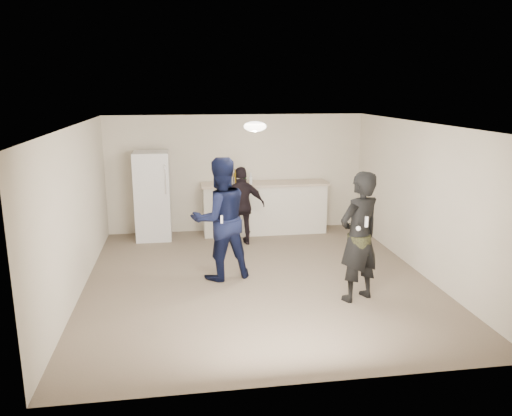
{
  "coord_description": "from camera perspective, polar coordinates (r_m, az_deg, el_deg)",
  "views": [
    {
      "loc": [
        -1.18,
        -7.55,
        3.04
      ],
      "look_at": [
        0.0,
        0.2,
        1.15
      ],
      "focal_mm": 35.0,
      "sensor_mm": 36.0,
      "label": 1
    }
  ],
  "objects": [
    {
      "name": "shaker",
      "position": [
        10.33,
        -2.6,
        3.14
      ],
      "size": [
        0.08,
        0.08,
        0.17
      ],
      "primitive_type": "cylinder",
      "color": "silver",
      "rests_on": "counter_top"
    },
    {
      "name": "remote_man",
      "position": [
        7.73,
        -3.95,
        -1.39
      ],
      "size": [
        0.04,
        0.04,
        0.15
      ],
      "primitive_type": "cube",
      "color": "white",
      "rests_on": "man"
    },
    {
      "name": "camo_shorts",
      "position": [
        7.36,
        11.66,
        -4.05
      ],
      "size": [
        0.34,
        0.34,
        0.28
      ],
      "primitive_type": "cylinder",
      "color": "#2D3317",
      "rests_on": "woman"
    },
    {
      "name": "counter_top",
      "position": [
        10.55,
        0.99,
        2.79
      ],
      "size": [
        2.68,
        0.64,
        0.04
      ],
      "primitive_type": "cube",
      "color": "beige",
      "rests_on": "counter"
    },
    {
      "name": "nunchuk_man",
      "position": [
        7.79,
        -3.08,
        -1.8
      ],
      "size": [
        0.07,
        0.07,
        0.07
      ],
      "primitive_type": "sphere",
      "color": "white",
      "rests_on": "man"
    },
    {
      "name": "fridge_handle",
      "position": [
        9.94,
        -10.33,
        3.25
      ],
      "size": [
        0.02,
        0.02,
        0.6
      ],
      "primitive_type": "cylinder",
      "color": "silver",
      "rests_on": "fridge"
    },
    {
      "name": "ceiling_dome",
      "position": [
        7.96,
        -0.11,
        9.3
      ],
      "size": [
        0.36,
        0.36,
        0.16
      ],
      "primitive_type": "ellipsoid",
      "color": "white",
      "rests_on": "ceiling"
    },
    {
      "name": "remote_woman",
      "position": [
        7.02,
        12.51,
        -1.54
      ],
      "size": [
        0.04,
        0.04,
        0.15
      ],
      "primitive_type": "cube",
      "color": "silver",
      "rests_on": "woman"
    },
    {
      "name": "nunchuk_woman",
      "position": [
        7.04,
        11.62,
        -2.3
      ],
      "size": [
        0.07,
        0.07,
        0.07
      ],
      "primitive_type": "sphere",
      "color": "white",
      "rests_on": "woman"
    },
    {
      "name": "woman",
      "position": [
        7.33,
        11.7,
        -3.26
      ],
      "size": [
        0.83,
        0.71,
        1.91
      ],
      "primitive_type": "imported",
      "rotation": [
        0.0,
        0.0,
        3.58
      ],
      "color": "black",
      "rests_on": "floor"
    },
    {
      "name": "wall_left",
      "position": [
        7.92,
        -19.85,
        -0.33
      ],
      "size": [
        0.0,
        6.0,
        6.0
      ],
      "primitive_type": "plane",
      "rotation": [
        1.57,
        0.0,
        1.57
      ],
      "color": "beige",
      "rests_on": "floor"
    },
    {
      "name": "wall_back",
      "position": [
        10.77,
        -2.25,
        3.97
      ],
      "size": [
        6.0,
        0.0,
        6.0
      ],
      "primitive_type": "plane",
      "rotation": [
        1.57,
        0.0,
        0.0
      ],
      "color": "beige",
      "rests_on": "floor"
    },
    {
      "name": "floor",
      "position": [
        8.23,
        0.21,
        -8.14
      ],
      "size": [
        6.0,
        6.0,
        0.0
      ],
      "primitive_type": "plane",
      "color": "#6B5B4C",
      "rests_on": "ground"
    },
    {
      "name": "man",
      "position": [
        8.02,
        -4.11,
        -1.25
      ],
      "size": [
        1.14,
        1.0,
        1.99
      ],
      "primitive_type": "imported",
      "rotation": [
        0.0,
        0.0,
        3.43
      ],
      "color": "#101944",
      "rests_on": "floor"
    },
    {
      "name": "wall_right",
      "position": [
        8.7,
        18.42,
        0.97
      ],
      "size": [
        0.0,
        6.0,
        6.0
      ],
      "primitive_type": "plane",
      "rotation": [
        1.57,
        0.0,
        -1.57
      ],
      "color": "beige",
      "rests_on": "floor"
    },
    {
      "name": "wall_front",
      "position": [
        5.03,
        5.54,
        -7.35
      ],
      "size": [
        6.0,
        0.0,
        6.0
      ],
      "primitive_type": "plane",
      "rotation": [
        -1.57,
        0.0,
        0.0
      ],
      "color": "beige",
      "rests_on": "floor"
    },
    {
      "name": "ceiling",
      "position": [
        7.66,
        0.23,
        9.51
      ],
      "size": [
        6.0,
        6.0,
        0.0
      ],
      "primitive_type": "plane",
      "rotation": [
        3.14,
        0.0,
        0.0
      ],
      "color": "silver",
      "rests_on": "wall_back"
    },
    {
      "name": "fridge",
      "position": [
        10.39,
        -11.73,
        1.38
      ],
      "size": [
        0.7,
        0.7,
        1.8
      ],
      "primitive_type": "cube",
      "color": "silver",
      "rests_on": "floor"
    },
    {
      "name": "spectator",
      "position": [
        9.82,
        -1.6,
        0.23
      ],
      "size": [
        0.94,
        0.44,
        1.56
      ],
      "primitive_type": "imported",
      "rotation": [
        0.0,
        0.0,
        3.21
      ],
      "color": "black",
      "rests_on": "floor"
    },
    {
      "name": "bottle_cluster",
      "position": [
        10.4,
        -2.25,
        3.37
      ],
      "size": [
        0.63,
        0.39,
        0.26
      ],
      "color": "#154B19",
      "rests_on": "counter_top"
    },
    {
      "name": "counter",
      "position": [
        10.67,
        0.98,
        -0.08
      ],
      "size": [
        2.6,
        0.56,
        1.05
      ],
      "primitive_type": "cube",
      "color": "beige",
      "rests_on": "floor"
    }
  ]
}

